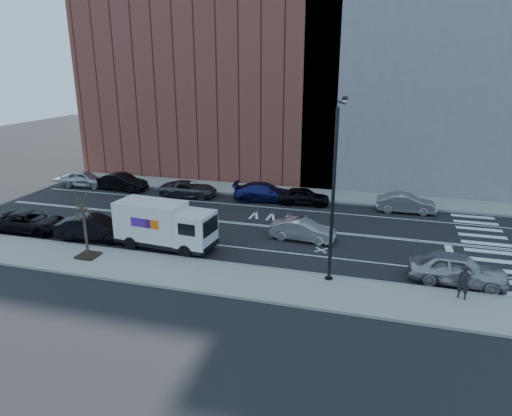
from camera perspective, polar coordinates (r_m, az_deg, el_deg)
The scene contains 23 objects.
ground at distance 32.74m, azimuth -1.44°, elevation -2.00°, with size 120.00×120.00×0.00m, color black.
sidewalk_near at distance 25.11m, azimuth -7.57°, elevation -8.28°, with size 44.00×3.60×0.15m, color gray.
sidewalk_far at distance 40.81m, azimuth 2.28°, elevation 2.07°, with size 44.00×3.60×0.15m, color gray.
curb_near at distance 26.60m, azimuth -6.02°, elevation -6.66°, with size 44.00×0.25×0.17m, color gray.
curb_far at distance 39.13m, azimuth 1.65°, elevation 1.41°, with size 44.00×0.25×0.17m, color gray.
crosswalk at distance 32.07m, azimuth 27.06°, elevation -4.43°, with size 3.00×14.00×0.01m, color white, non-canonical shape.
road_markings at distance 32.74m, azimuth -1.44°, elevation -1.99°, with size 40.00×8.60×0.01m, color white, non-canonical shape.
bldg_brick at distance 48.24m, azimuth -5.20°, elevation 17.53°, with size 26.00×10.00×22.00m, color brown.
bldg_concrete at distance 45.13m, azimuth 20.65°, elevation 19.10°, with size 20.00×10.00×26.00m, color slate.
streetlight at distance 23.36m, azimuth 9.81°, elevation 2.73°, with size 0.44×4.02×9.34m.
street_tree at distance 28.27m, azimuth -20.50°, elevation -3.25°, with size 1.20×1.20×3.75m.
fedex_van at distance 28.61m, azimuth -11.40°, elevation -2.07°, with size 6.48×2.68×2.89m.
far_parked_a at distance 45.41m, azimuth -20.65°, elevation 3.42°, with size 1.77×4.41×1.50m, color #AAAAAF.
far_parked_b at distance 43.08m, azimuth -16.37°, elevation 3.14°, with size 1.61×4.62×1.52m, color black.
far_parked_c at distance 39.74m, azimuth -8.44°, elevation 2.37°, with size 2.25×4.89×1.36m, color #43464A.
far_parked_d at distance 38.05m, azimuth 1.13°, elevation 2.01°, with size 2.13×5.25×1.52m, color navy.
far_parked_e at distance 37.23m, azimuth 5.98°, elevation 1.48°, with size 1.68×4.17×1.42m, color black.
far_parked_f at distance 36.93m, azimuth 18.23°, elevation 0.57°, with size 1.54×4.41×1.45m, color #9B9CA0.
driving_sedan at distance 29.73m, azimuth 5.86°, elevation -2.74°, with size 1.46×4.17×1.37m, color #B5B4B9.
near_parked_rear_a at distance 31.37m, azimuth -19.52°, elevation -2.38°, with size 1.70×4.89×1.61m, color black.
near_parked_rear_b at distance 34.64m, azimuth -26.43°, elevation -1.57°, with size 2.33×5.05×1.40m, color black.
near_parked_front at distance 26.00m, azimuth 23.90°, elevation -6.97°, with size 1.96×4.86×1.66m, color #A1A2A6.
pedestrian at distance 24.23m, azimuth 24.55°, elevation -8.44°, with size 0.61×0.40×1.67m, color black.
Camera 1 is at (9.37, -29.40, 10.94)m, focal length 32.00 mm.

